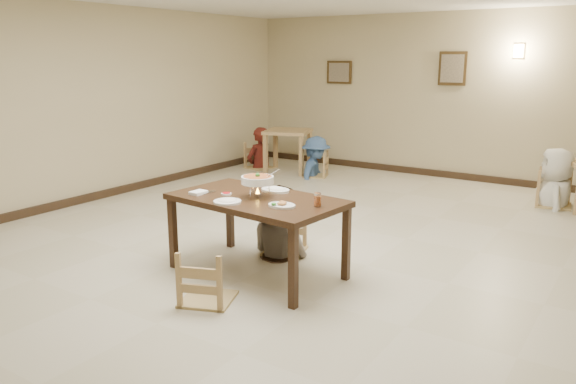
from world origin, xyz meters
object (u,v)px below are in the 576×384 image
Objects in this scene: bg_table_left at (288,137)px; bg_diner_c at (560,148)px; bg_chair_ll at (259,144)px; bg_chair_lr at (316,153)px; drink_glass at (318,200)px; curry_warmer at (257,180)px; bg_chair_rl at (557,172)px; bg_diner_a at (259,127)px; main_table at (257,205)px; chair_near at (206,251)px; main_diner at (281,185)px; chair_far at (285,212)px; bg_diner_b at (316,136)px.

bg_diner_c reaches higher than bg_table_left.
bg_chair_ll is 1.36m from bg_chair_lr.
bg_table_left is (-3.38, 4.58, -0.19)m from drink_glass.
curry_warmer is at bearing -59.70° from bg_table_left.
bg_chair_lr is at bearing 84.37° from bg_chair_rl.
bg_diner_a reaches higher than bg_chair_rl.
bg_chair_ll is 1.10× the size of bg_chair_lr.
drink_glass is 0.13× the size of bg_chair_rl.
bg_chair_lr is at bearing 113.93° from curry_warmer.
bg_diner_a is at bearing -111.75° from bg_chair_lr.
bg_chair_rl is 0.63× the size of bg_diner_a.
bg_chair_ll is at bearing 131.30° from main_table.
curry_warmer is at bearing -179.13° from drink_glass.
main_table is 0.84m from chair_near.
bg_diner_a is 0.94× the size of bg_diner_c.
curry_warmer is at bearing 4.27° from bg_chair_lr.
main_table is 5.69m from bg_chair_ll.
main_diner is at bearing 6.09° from bg_chair_lr.
curry_warmer reaches higher than bg_chair_rl.
bg_table_left is at bearing 105.31° from bg_diner_a.
bg_table_left is (-2.68, 4.59, -0.31)m from curry_warmer.
curry_warmer is 5.69m from bg_chair_ll.
chair_near is 0.55× the size of bg_diner_c.
bg_diner_b is (-1.87, 3.83, 0.28)m from chair_far.
bg_diner_b is (-2.00, 4.53, 0.02)m from main_table.
bg_chair_rl is 0.69× the size of bg_diner_b.
bg_chair_ll is at bearing -177.79° from bg_table_left.
main_diner is at bearing 143.77° from bg_chair_rl.
chair_far is (-0.13, 0.70, -0.26)m from main_table.
bg_chair_ll reaches higher than chair_near.
bg_chair_lr is at bearing -43.04° from main_diner.
bg_chair_ll is at bearing -79.66° from chair_near.
main_diner is 0.62m from curry_warmer.
main_diner reaches higher than chair_near.
bg_chair_ll is (-3.39, 5.39, 0.00)m from chair_near.
chair_far is 4.27m from bg_chair_lr.
bg_table_left is at bearing -104.70° from bg_diner_c.
curry_warmer reaches higher than drink_glass.
bg_diner_c is at bearing -77.52° from bg_chair_ll.
curry_warmer reaches higher than main_table.
bg_table_left is 0.63× the size of bg_diner_a.
bg_chair_ll is at bearing -111.75° from bg_chair_lr.
chair_far reaches higher than drink_glass.
main_diner is at bearing 105.20° from main_table.
bg_chair_rl is at bearing -77.52° from bg_chair_ll.
bg_chair_lr is (1.36, -0.05, -0.04)m from bg_chair_ll.
main_diner reaches higher than bg_table_left.
main_diner is at bearing -166.64° from bg_diner_b.
curry_warmer is 0.21× the size of bg_diner_c.
main_table is at bearing -132.13° from bg_chair_ll.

